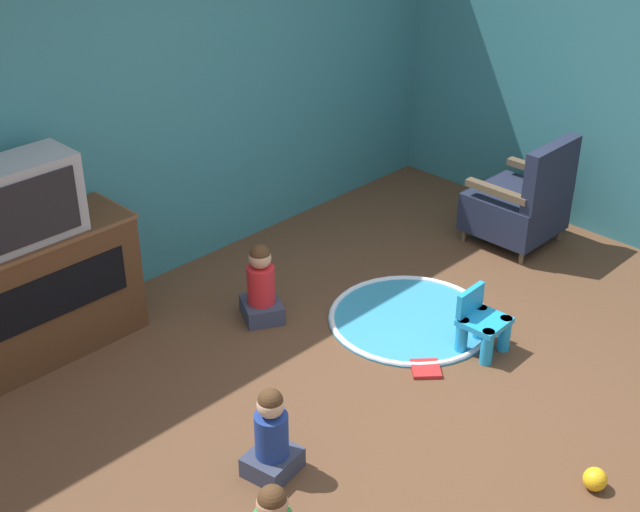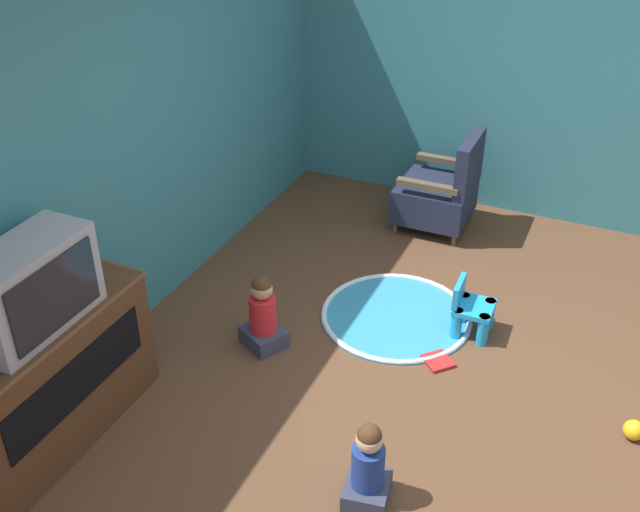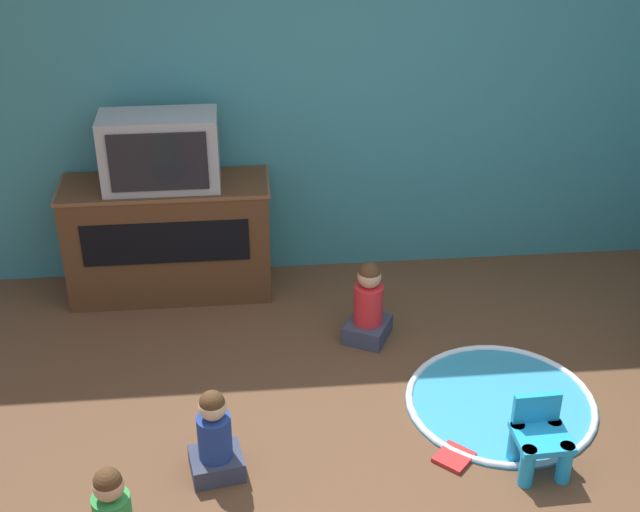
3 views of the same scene
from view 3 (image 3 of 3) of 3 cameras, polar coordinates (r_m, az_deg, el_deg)
The scene contains 9 objects.
ground_plane at distance 4.67m, azimuth 5.38°, elevation -14.18°, with size 30.00×30.00×0.00m, color brown.
wall_back at distance 5.91m, azimuth 0.77°, elevation 10.32°, with size 5.72×0.12×2.51m.
tv_cabinet at distance 5.96m, azimuth -9.65°, elevation 1.20°, with size 1.35×0.47×0.80m.
television at distance 5.66m, azimuth -10.21°, elevation 6.60°, with size 0.73×0.34×0.48m.
yellow_kid_chair at distance 4.74m, azimuth 13.89°, elevation -11.44°, with size 0.28×0.27×0.40m.
play_mat at distance 5.20m, azimuth 11.49°, elevation -9.14°, with size 1.08×1.08×0.04m.
child_watching_left at distance 4.58m, azimuth -6.75°, elevation -11.54°, with size 0.30×0.27×0.52m.
child_watching_center at distance 5.50m, azimuth 3.12°, elevation -3.22°, with size 0.34×0.36×0.54m.
book at distance 4.81m, azimuth 8.57°, elevation -12.62°, with size 0.25×0.25×0.02m.
Camera 3 is at (-0.73, -3.28, 3.24)m, focal length 50.00 mm.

